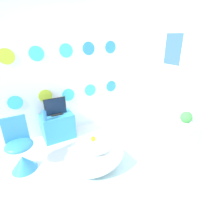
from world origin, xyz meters
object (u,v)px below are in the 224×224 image
vase (44,116)px  potted_plant_left (186,118)px  tv (55,107)px  bathtub (95,156)px  chair (21,154)px

vase → potted_plant_left: 2.29m
tv → bathtub: bearing=-80.0°
vase → potted_plant_left: size_ratio=0.80×
bathtub → vase: (-0.42, 1.00, 0.32)m
bathtub → chair: 1.03m
tv → vase: size_ratio=1.97×
bathtub → potted_plant_left: bearing=-11.0°
chair → vase: 0.70m
vase → tv: bearing=31.9°
tv → potted_plant_left: bearing=-40.5°
bathtub → potted_plant_left: potted_plant_left is taller
tv → vase: tv is taller
tv → potted_plant_left: tv is taller
vase → chair: bearing=-135.4°
chair → tv: size_ratio=2.07×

